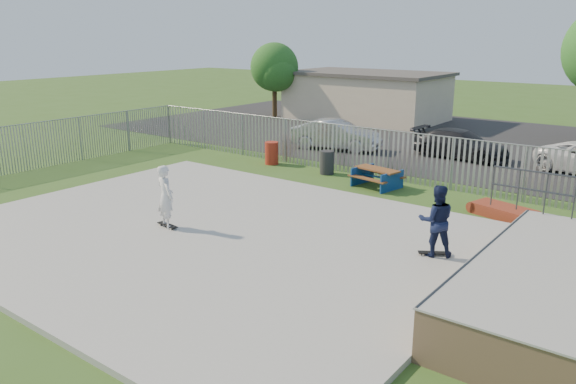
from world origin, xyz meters
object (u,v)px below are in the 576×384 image
Objects in this scene: skater_white at (166,197)px; car_dark at (461,144)px; trash_bin_grey at (327,162)px; car_silver at (336,135)px; tree_left at (274,67)px; skater_navy at (436,221)px; trash_bin_red at (272,153)px; funbox at (503,212)px; picnic_table at (377,178)px.

car_dark is at bearing -85.40° from skater_white.
car_silver reaches higher than trash_bin_grey.
car_silver is 2.39× the size of skater_white.
tree_left reaches higher than car_dark.
car_dark is 13.12m from skater_navy.
trash_bin_grey is 0.52× the size of skater_navy.
trash_bin_red is at bearing -51.93° from tree_left.
car_dark is (3.29, 6.35, 0.19)m from trash_bin_grey.
funbox is 8.93m from car_dark.
trash_bin_red is (-10.68, 1.44, 0.32)m from funbox.
trash_bin_grey is at bearing -174.59° from funbox.
car_silver reaches higher than trash_bin_red.
tree_left is (-14.77, 12.24, 3.07)m from picnic_table.
skater_navy is (19.45, -17.77, -2.35)m from tree_left.
picnic_table is at bearing -173.44° from funbox.
skater_white reaches higher than trash_bin_red.
funbox is 0.44× the size of car_dark.
picnic_table is 7.28m from car_silver.
skater_white is (0.18, -8.83, 0.60)m from trash_bin_grey.
trash_bin_red reaches higher than picnic_table.
car_silver is at bearing 83.36° from trash_bin_red.
picnic_table is 5.08m from funbox.
trash_bin_red is at bearing -54.08° from skater_white.
tree_left is (-15.39, 5.30, 2.76)m from car_dark.
car_silver is 0.98× the size of car_dark.
funbox is at bearing -10.36° from trash_bin_grey.
trash_bin_grey is 7.16m from car_dark.
funbox is at bearing 1.20° from picnic_table.
car_dark is at bearing -85.43° from car_silver.
car_silver is 14.51m from skater_navy.
trash_bin_red is 3.00m from trash_bin_grey.
skater_navy is (-0.33, -4.71, 0.90)m from funbox.
skater_white reaches higher than car_silver.
funbox is 7.82m from trash_bin_grey.
trash_bin_red is 0.22× the size of car_silver.
tree_left is at bearing -42.87° from skater_white.
tree_left reaches higher than trash_bin_grey.
picnic_table is at bearing -39.66° from tree_left.
funbox is at bearing -7.66° from trash_bin_red.
funbox is (5.02, -0.81, -0.19)m from picnic_table.
tree_left reaches higher than trash_bin_red.
trash_bin_red is 0.22× the size of car_dark.
picnic_table is at bearing 178.19° from car_dark.
skater_white is at bearing -70.26° from trash_bin_red.
skater_navy is (7.36, -6.12, 0.60)m from trash_bin_grey.
skater_navy is at bearing -30.71° from trash_bin_red.
funbox is 0.39× the size of tree_left.
car_dark is 2.43× the size of skater_navy.
skater_white is at bearing -11.85° from skater_navy.
funbox is at bearing -147.16° from car_dark.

